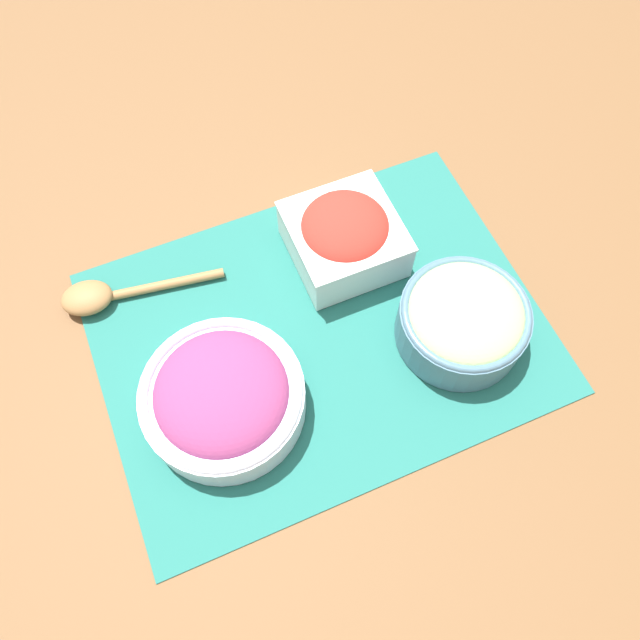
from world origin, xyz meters
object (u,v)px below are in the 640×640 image
object	(u,v)px
cucumber_bowl	(463,319)
wooden_spoon	(103,295)
tomato_bowl	(344,236)
onion_bowl	(223,396)

from	to	relation	value
cucumber_bowl	wooden_spoon	bearing A→B (deg)	150.92
cucumber_bowl	tomato_bowl	world-z (taller)	tomato_bowl
cucumber_bowl	tomato_bowl	size ratio (longest dim) A/B	1.15
onion_bowl	tomato_bowl	bearing A→B (deg)	33.71
tomato_bowl	wooden_spoon	world-z (taller)	tomato_bowl
onion_bowl	tomato_bowl	distance (m)	0.26
onion_bowl	tomato_bowl	xyz separation A→B (m)	(0.21, 0.14, 0.01)
tomato_bowl	wooden_spoon	size ratio (longest dim) A/B	0.65
onion_bowl	wooden_spoon	world-z (taller)	onion_bowl
onion_bowl	wooden_spoon	distance (m)	0.22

